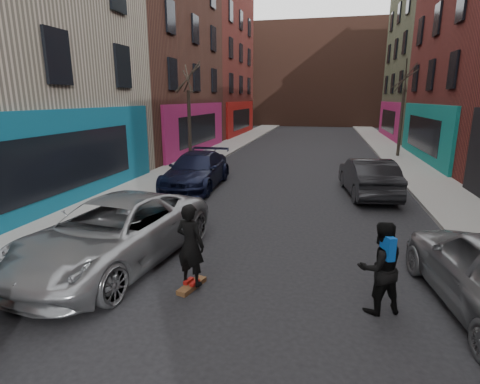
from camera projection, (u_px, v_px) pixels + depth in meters
The scene contains 12 objects.
sidewalk_left at pixel (237, 142), 33.32m from camera, with size 2.50×84.00×0.13m, color gray.
sidewalk_right at pixel (385, 146), 30.63m from camera, with size 2.50×84.00×0.13m, color gray.
buildings_left at pixel (41, 12), 19.63m from camera, with size 12.00×56.00×16.50m, color #5B221A.
building_far at pixel (319, 76), 54.87m from camera, with size 40.00×10.00×14.00m, color #47281E.
tree_left_far at pixel (189, 107), 21.15m from camera, with size 2.00×2.00×6.50m, color black, non-canonical shape.
tree_right_far at pixel (403, 103), 24.12m from camera, with size 2.00×2.00×6.80m, color black, non-canonical shape.
parked_left_far at pixel (114, 232), 8.83m from camera, with size 2.60×5.64×1.57m, color gray.
parked_left_end at pixel (196, 170), 16.50m from camera, with size 2.14×5.25×1.52m, color black.
parked_right_end at pixel (368, 177), 15.13m from camera, with size 1.62×4.65×1.53m, color black.
skateboard at pixel (192, 286), 7.82m from camera, with size 0.22×0.80×0.10m, color brown.
skateboarder at pixel (190, 245), 7.60m from camera, with size 0.63×0.41×1.73m, color black.
pedestrian at pixel (380, 267), 6.78m from camera, with size 1.04×0.94×1.75m.
Camera 1 is at (1.42, -2.51, 3.86)m, focal length 28.00 mm.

